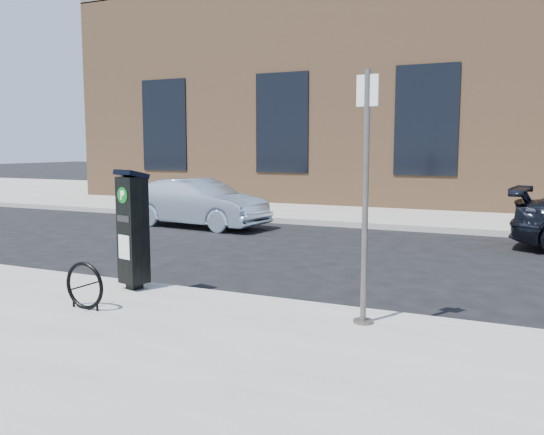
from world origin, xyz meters
The scene contains 9 objects.
ground centered at (0.00, 0.00, 0.00)m, with size 120.00×120.00×0.00m, color black.
sidewalk_far centered at (0.00, 14.00, 0.07)m, with size 60.00×12.00×0.15m, color gray.
curb_near centered at (0.00, -0.02, 0.07)m, with size 60.00×0.12×0.16m, color #9E9B93.
curb_far centered at (0.00, 8.02, 0.07)m, with size 60.00×0.12×0.16m, color #9E9B93.
building centered at (0.00, 17.00, 4.15)m, with size 28.00×10.05×8.25m.
parking_kiosk centered at (-1.85, -0.35, 1.02)m, with size 0.47×0.44×1.70m.
sign_pole centered at (1.56, -0.55, 1.57)m, with size 0.25×0.23×2.85m.
bike_rack centered at (-1.75, -1.45, 0.44)m, with size 0.60×0.07×0.60m.
car_silver centered at (-5.01, 6.40, 0.65)m, with size 1.38×3.95×1.30m, color #9CB2C7.
Camera 1 is at (3.29, -6.81, 2.16)m, focal length 38.00 mm.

